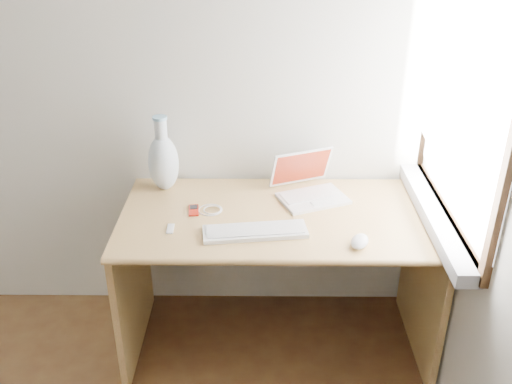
{
  "coord_description": "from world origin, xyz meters",
  "views": [
    {
      "loc": [
        0.95,
        -0.82,
        2.0
      ],
      "look_at": [
        0.93,
        1.35,
        0.87
      ],
      "focal_mm": 40.0,
      "sensor_mm": 36.0,
      "label": 1
    }
  ],
  "objects_px": {
    "external_keyboard": "(255,231)",
    "laptop": "(313,187)",
    "vase": "(163,161)",
    "desk": "(278,244)"
  },
  "relations": [
    {
      "from": "vase",
      "to": "external_keyboard",
      "type": "bearing_deg",
      "value": -42.86
    },
    {
      "from": "laptop",
      "to": "vase",
      "type": "bearing_deg",
      "value": 152.58
    },
    {
      "from": "laptop",
      "to": "external_keyboard",
      "type": "bearing_deg",
      "value": -150.15
    },
    {
      "from": "external_keyboard",
      "to": "vase",
      "type": "height_order",
      "value": "vase"
    },
    {
      "from": "external_keyboard",
      "to": "laptop",
      "type": "bearing_deg",
      "value": 44.66
    },
    {
      "from": "laptop",
      "to": "vase",
      "type": "distance_m",
      "value": 0.71
    },
    {
      "from": "desk",
      "to": "vase",
      "type": "relative_size",
      "value": 3.83
    },
    {
      "from": "laptop",
      "to": "external_keyboard",
      "type": "relative_size",
      "value": 0.79
    },
    {
      "from": "desk",
      "to": "vase",
      "type": "bearing_deg",
      "value": 163.84
    },
    {
      "from": "vase",
      "to": "desk",
      "type": "bearing_deg",
      "value": -16.16
    }
  ]
}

